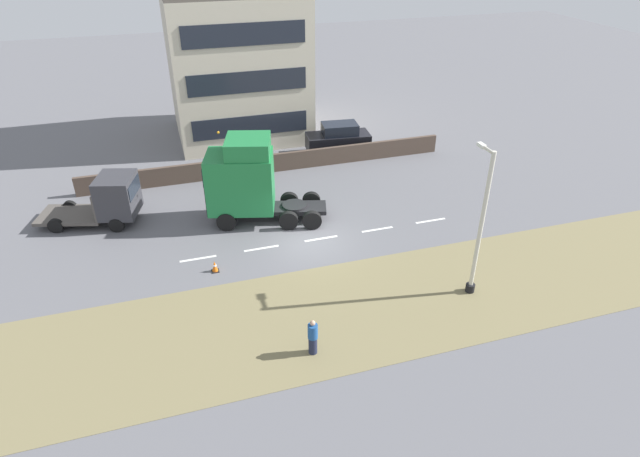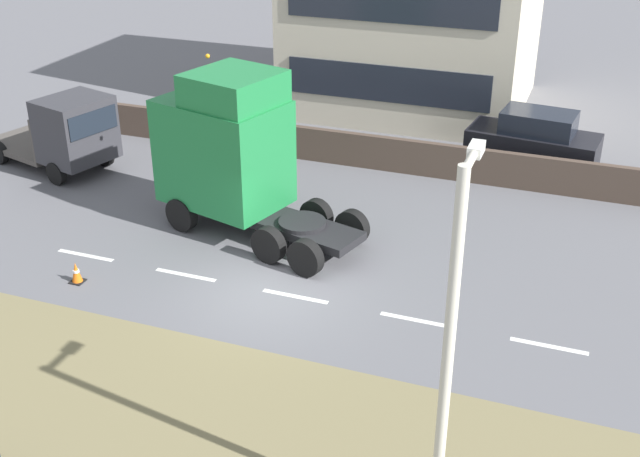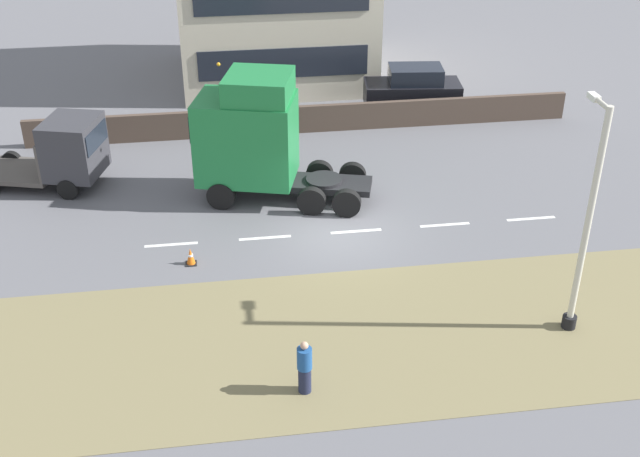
# 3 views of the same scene
# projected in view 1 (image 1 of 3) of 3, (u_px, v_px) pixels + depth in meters

# --- Properties ---
(ground_plane) EXTENTS (120.00, 120.00, 0.00)m
(ground_plane) POSITION_uv_depth(u_px,v_px,m) (308.00, 241.00, 27.96)
(ground_plane) COLOR slate
(ground_plane) RESTS_ON ground
(grass_verge) EXTENTS (7.00, 44.00, 0.01)m
(grass_verge) POSITION_uv_depth(u_px,v_px,m) (347.00, 311.00, 23.03)
(grass_verge) COLOR olive
(grass_verge) RESTS_ON ground
(lane_markings) EXTENTS (0.16, 14.60, 0.00)m
(lane_markings) POSITION_uv_depth(u_px,v_px,m) (321.00, 239.00, 28.14)
(lane_markings) COLOR white
(lane_markings) RESTS_ON ground
(boundary_wall) EXTENTS (0.25, 24.00, 1.22)m
(boundary_wall) POSITION_uv_depth(u_px,v_px,m) (270.00, 163.00, 35.03)
(boundary_wall) COLOR #4C3D33
(boundary_wall) RESTS_ON ground
(building_block) EXTENTS (8.66, 9.43, 11.51)m
(building_block) POSITION_uv_depth(u_px,v_px,m) (237.00, 64.00, 39.00)
(building_block) COLOR beige
(building_block) RESTS_ON ground
(lorry_cab) EXTENTS (4.05, 6.65, 4.94)m
(lorry_cab) POSITION_uv_depth(u_px,v_px,m) (245.00, 181.00, 28.68)
(lorry_cab) COLOR black
(lorry_cab) RESTS_ON ground
(flatbed_truck) EXTENTS (3.59, 5.78, 2.75)m
(flatbed_truck) POSITION_uv_depth(u_px,v_px,m) (110.00, 199.00, 28.90)
(flatbed_truck) COLOR #333338
(flatbed_truck) RESTS_ON ground
(parked_car) EXTENTS (2.34, 4.60, 2.15)m
(parked_car) POSITION_uv_depth(u_px,v_px,m) (338.00, 139.00, 37.63)
(parked_car) COLOR black
(parked_car) RESTS_ON ground
(lamp_post) EXTENTS (1.32, 0.41, 6.82)m
(lamp_post) POSITION_uv_depth(u_px,v_px,m) (479.00, 233.00, 22.72)
(lamp_post) COLOR black
(lamp_post) RESTS_ON ground
(pedestrian) EXTENTS (0.39, 0.39, 1.60)m
(pedestrian) POSITION_uv_depth(u_px,v_px,m) (313.00, 337.00, 20.48)
(pedestrian) COLOR #1E233D
(pedestrian) RESTS_ON ground
(traffic_cone_lead) EXTENTS (0.36, 0.36, 0.58)m
(traffic_cone_lead) POSITION_uv_depth(u_px,v_px,m) (215.00, 266.00, 25.45)
(traffic_cone_lead) COLOR black
(traffic_cone_lead) RESTS_ON ground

